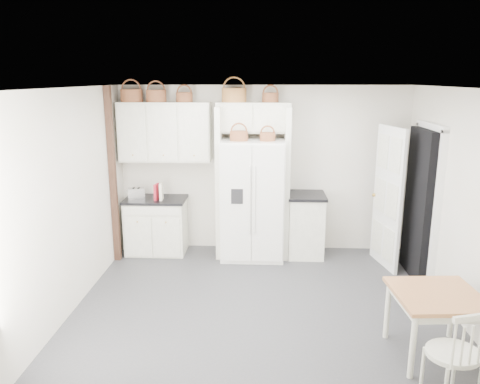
{
  "coord_description": "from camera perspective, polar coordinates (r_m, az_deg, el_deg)",
  "views": [
    {
      "loc": [
        -0.02,
        -5.27,
        2.71
      ],
      "look_at": [
        -0.28,
        0.4,
        1.32
      ],
      "focal_mm": 35.0,
      "sensor_mm": 36.0,
      "label": 1
    }
  ],
  "objects": [
    {
      "name": "floor",
      "position": [
        5.92,
        2.64,
        -13.45
      ],
      "size": [
        4.5,
        4.5,
        0.0
      ],
      "primitive_type": "plane",
      "color": "#404041",
      "rests_on": "ground"
    },
    {
      "name": "ceiling",
      "position": [
        5.27,
        2.96,
        12.59
      ],
      "size": [
        4.5,
        4.5,
        0.0
      ],
      "primitive_type": "plane",
      "color": "white",
      "rests_on": "wall_back"
    },
    {
      "name": "wall_back",
      "position": [
        7.4,
        2.79,
        2.8
      ],
      "size": [
        4.5,
        0.0,
        4.5
      ],
      "primitive_type": "plane",
      "rotation": [
        1.57,
        0.0,
        0.0
      ],
      "color": "beige",
      "rests_on": "floor"
    },
    {
      "name": "wall_left",
      "position": [
        5.89,
        -19.66,
        -0.87
      ],
      "size": [
        0.0,
        4.0,
        4.0
      ],
      "primitive_type": "plane",
      "rotation": [
        1.57,
        0.0,
        1.57
      ],
      "color": "beige",
      "rests_on": "floor"
    },
    {
      "name": "wall_right",
      "position": [
        5.9,
        25.2,
        -1.36
      ],
      "size": [
        0.0,
        4.0,
        4.0
      ],
      "primitive_type": "plane",
      "rotation": [
        1.57,
        0.0,
        -1.57
      ],
      "color": "beige",
      "rests_on": "floor"
    },
    {
      "name": "refrigerator",
      "position": [
        7.11,
        1.54,
        -0.89
      ],
      "size": [
        0.94,
        0.75,
        1.81
      ],
      "primitive_type": "cube",
      "color": "white",
      "rests_on": "floor"
    },
    {
      "name": "base_cab_left",
      "position": [
        7.51,
        -10.14,
        -4.16
      ],
      "size": [
        0.91,
        0.57,
        0.84
      ],
      "primitive_type": "cube",
      "color": "beige",
      "rests_on": "floor"
    },
    {
      "name": "base_cab_right",
      "position": [
        7.35,
        7.96,
        -4.1
      ],
      "size": [
        0.53,
        0.64,
        0.94
      ],
      "primitive_type": "cube",
      "color": "beige",
      "rests_on": "floor"
    },
    {
      "name": "dining_table",
      "position": [
        5.16,
        22.59,
        -14.72
      ],
      "size": [
        0.87,
        0.87,
        0.68
      ],
      "primitive_type": "cube",
      "rotation": [
        0.0,
        0.0,
        0.07
      ],
      "color": "#8F5F39",
      "rests_on": "floor"
    },
    {
      "name": "windsor_chair",
      "position": [
        4.5,
        24.54,
        -17.45
      ],
      "size": [
        0.55,
        0.52,
        0.93
      ],
      "primitive_type": "cube",
      "rotation": [
        0.0,
        0.0,
        0.27
      ],
      "color": "beige",
      "rests_on": "floor"
    },
    {
      "name": "counter_left",
      "position": [
        7.39,
        -10.28,
        -0.91
      ],
      "size": [
        0.95,
        0.61,
        0.04
      ],
      "primitive_type": "cube",
      "color": "black",
      "rests_on": "base_cab_left"
    },
    {
      "name": "counter_right",
      "position": [
        7.22,
        8.09,
        -0.4
      ],
      "size": [
        0.57,
        0.68,
        0.04
      ],
      "primitive_type": "cube",
      "color": "black",
      "rests_on": "base_cab_right"
    },
    {
      "name": "toaster",
      "position": [
        7.39,
        -12.52,
        -0.19
      ],
      "size": [
        0.28,
        0.21,
        0.17
      ],
      "primitive_type": "cube",
      "rotation": [
        0.0,
        0.0,
        0.28
      ],
      "color": "silver",
      "rests_on": "counter_left"
    },
    {
      "name": "cookbook_red",
      "position": [
        7.27,
        -10.12,
        0.02
      ],
      "size": [
        0.06,
        0.17,
        0.25
      ],
      "primitive_type": "cube",
      "rotation": [
        0.0,
        0.0,
        -0.15
      ],
      "color": "#AE1E2F",
      "rests_on": "counter_left"
    },
    {
      "name": "cookbook_cream",
      "position": [
        7.26,
        -9.58,
        0.07
      ],
      "size": [
        0.05,
        0.18,
        0.27
      ],
      "primitive_type": "cube",
      "rotation": [
        0.0,
        0.0,
        0.07
      ],
      "color": "#F1E7CA",
      "rests_on": "counter_left"
    },
    {
      "name": "basket_upper_a",
      "position": [
        7.37,
        -13.09,
        11.38
      ],
      "size": [
        0.33,
        0.33,
        0.19
      ],
      "primitive_type": "cylinder",
      "color": "brown",
      "rests_on": "upper_cabinet"
    },
    {
      "name": "basket_upper_b",
      "position": [
        7.28,
        -10.17,
        11.45
      ],
      "size": [
        0.3,
        0.3,
        0.18
      ],
      "primitive_type": "cylinder",
      "color": "brown",
      "rests_on": "upper_cabinet"
    },
    {
      "name": "basket_upper_c",
      "position": [
        7.2,
        -6.8,
        11.41
      ],
      "size": [
        0.25,
        0.25,
        0.14
      ],
      "primitive_type": "cylinder",
      "color": "brown",
      "rests_on": "upper_cabinet"
    },
    {
      "name": "basket_bridge_a",
      "position": [
        7.11,
        -0.73,
        11.73
      ],
      "size": [
        0.37,
        0.37,
        0.21
      ],
      "primitive_type": "cylinder",
      "color": "#9D612F",
      "rests_on": "bridge_cabinet"
    },
    {
      "name": "basket_bridge_b",
      "position": [
        7.1,
        3.72,
        11.43
      ],
      "size": [
        0.25,
        0.25,
        0.14
      ],
      "primitive_type": "cylinder",
      "color": "brown",
      "rests_on": "bridge_cabinet"
    },
    {
      "name": "basket_fridge_a",
      "position": [
        6.84,
        -0.14,
        6.85
      ],
      "size": [
        0.26,
        0.26,
        0.14
      ],
      "primitive_type": "cylinder",
      "color": "brown",
      "rests_on": "refrigerator"
    },
    {
      "name": "basket_fridge_b",
      "position": [
        6.83,
        3.38,
        6.74
      ],
      "size": [
        0.22,
        0.22,
        0.12
      ],
      "primitive_type": "cylinder",
      "color": "brown",
      "rests_on": "refrigerator"
    },
    {
      "name": "upper_cabinet",
      "position": [
        7.29,
        -9.12,
        7.25
      ],
      "size": [
        1.4,
        0.34,
        0.9
      ],
      "primitive_type": "cube",
      "color": "beige",
      "rests_on": "wall_back"
    },
    {
      "name": "bridge_cabinet",
      "position": [
        7.12,
        1.65,
        9.08
      ],
      "size": [
        1.12,
        0.34,
        0.45
      ],
      "primitive_type": "cube",
      "color": "beige",
      "rests_on": "wall_back"
    },
    {
      "name": "fridge_panel_left",
      "position": [
        7.17,
        -2.51,
        1.21
      ],
      "size": [
        0.08,
        0.6,
        2.3
      ],
      "primitive_type": "cube",
      "color": "beige",
      "rests_on": "floor"
    },
    {
      "name": "fridge_panel_right",
      "position": [
        7.15,
        5.66,
        1.12
      ],
      "size": [
        0.08,
        0.6,
        2.3
      ],
      "primitive_type": "cube",
      "color": "beige",
      "rests_on": "floor"
    },
    {
      "name": "trim_post",
      "position": [
        7.11,
        -15.25,
        1.86
      ],
      "size": [
        0.09,
        0.09,
        2.6
      ],
      "primitive_type": "cube",
      "color": "black",
      "rests_on": "floor"
    },
    {
      "name": "doorway_void",
      "position": [
        6.84,
        21.16,
        -1.41
      ],
      "size": [
        0.18,
        0.85,
        2.05
      ],
      "primitive_type": "cube",
      "color": "black",
      "rests_on": "floor"
    },
    {
      "name": "door_slab",
      "position": [
        7.05,
        17.55,
        -0.68
      ],
      "size": [
        0.21,
        0.79,
        2.05
      ],
      "primitive_type": "cube",
      "rotation": [
        0.0,
        0.0,
        -1.36
      ],
      "color": "white",
      "rests_on": "floor"
    }
  ]
}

